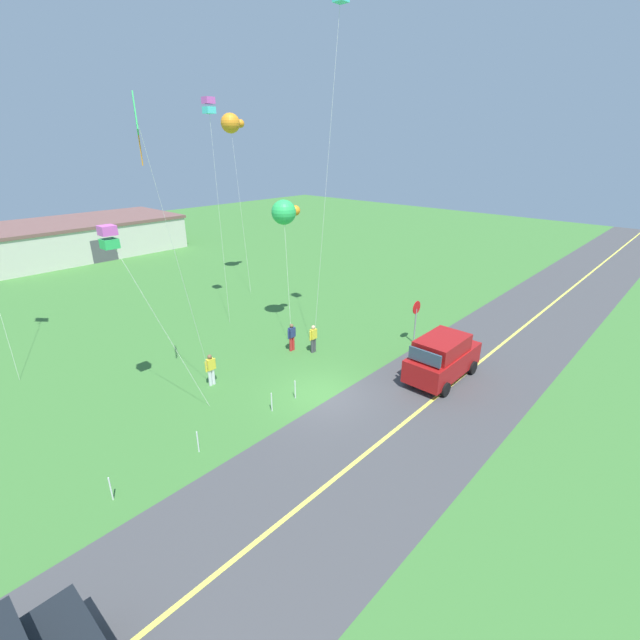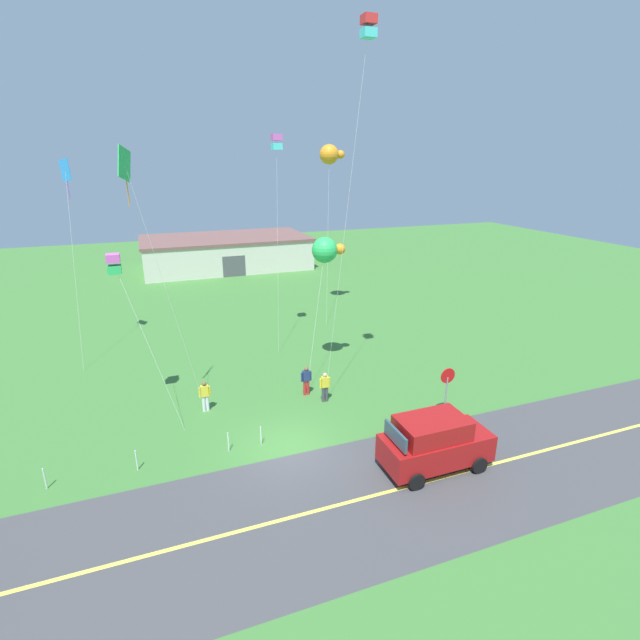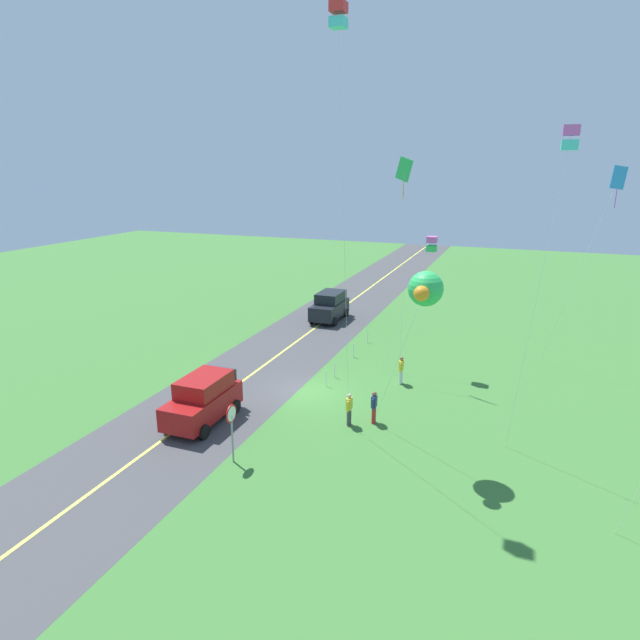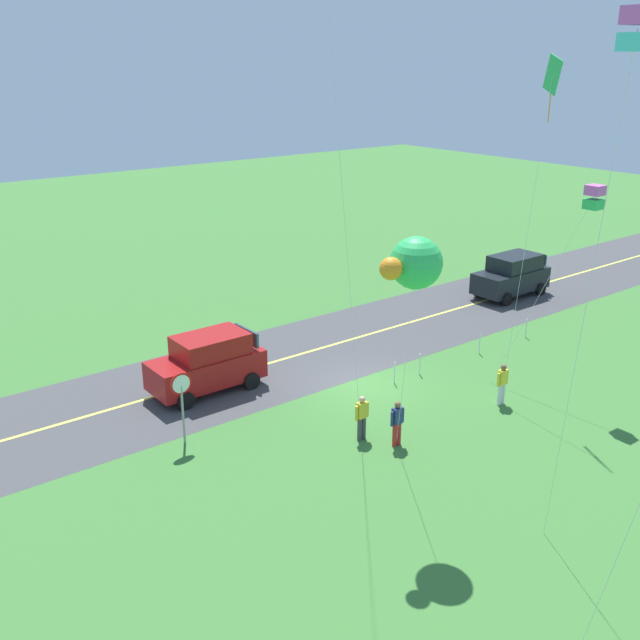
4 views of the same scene
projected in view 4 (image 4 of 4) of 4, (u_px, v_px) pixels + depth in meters
ground_plane at (362, 385)px, 29.20m from camera, size 120.00×120.00×0.10m
asphalt_road at (302, 354)px, 32.16m from camera, size 120.00×7.00×0.00m
road_centre_stripe at (302, 354)px, 32.15m from camera, size 120.00×0.16×0.00m
car_suv_foreground at (208, 362)px, 28.31m from camera, size 4.40×2.12×2.24m
car_parked_west_far at (512, 275)px, 39.58m from camera, size 4.40×2.12×2.24m
stop_sign at (182, 394)px, 24.15m from camera, size 0.76×0.08×2.56m
person_adult_near at (362, 416)px, 24.71m from camera, size 0.58×0.22×1.60m
person_adult_companion at (397, 422)px, 24.33m from camera, size 0.58×0.22×1.60m
person_child_watcher at (502, 383)px, 27.23m from camera, size 0.58×0.22×1.60m
kite_blue_mid at (414, 263)px, 19.21m from camera, size 3.17×3.17×7.86m
kite_yellow_high at (552, 82)px, 25.58m from camera, size 2.60×1.37×12.35m
kite_green_far at (594, 198)px, 26.33m from camera, size 2.42×2.51×7.93m
kite_pink_drift at (637, 31)px, 14.65m from camera, size 0.84×1.36×13.19m
fence_post_0 at (526, 328)px, 33.92m from camera, size 0.05×0.05×0.90m
fence_post_1 at (480, 344)px, 32.05m from camera, size 0.05×0.05×0.90m
fence_post_2 at (420, 364)px, 29.94m from camera, size 0.05×0.05×0.90m
fence_post_3 at (394, 373)px, 29.13m from camera, size 0.05×0.05×0.90m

